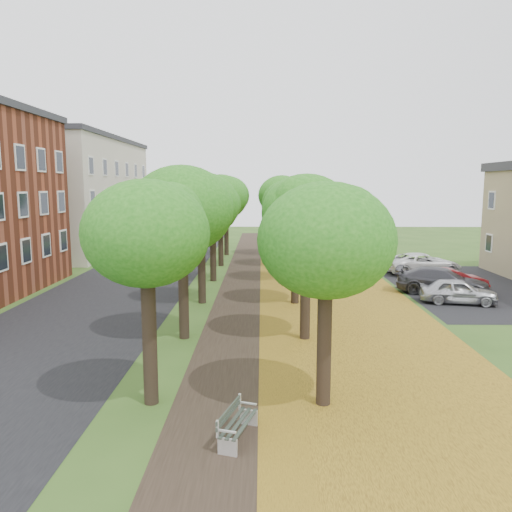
{
  "coord_description": "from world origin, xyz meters",
  "views": [
    {
      "loc": [
        0.88,
        -13.21,
        6.05
      ],
      "look_at": [
        0.59,
        11.7,
        2.5
      ],
      "focal_mm": 35.0,
      "sensor_mm": 36.0,
      "label": 1
    }
  ],
  "objects_px": {
    "car_silver": "(458,291)",
    "car_white": "(422,264)",
    "bench": "(237,423)",
    "car_grey": "(442,281)",
    "car_red": "(452,280)"
  },
  "relations": [
    {
      "from": "car_silver",
      "to": "car_white",
      "type": "bearing_deg",
      "value": 6.06
    },
    {
      "from": "bench",
      "to": "car_red",
      "type": "xyz_separation_m",
      "value": [
        11.51,
        17.03,
        0.24
      ]
    },
    {
      "from": "car_red",
      "to": "bench",
      "type": "bearing_deg",
      "value": 142.47
    },
    {
      "from": "car_grey",
      "to": "car_white",
      "type": "bearing_deg",
      "value": 13.34
    },
    {
      "from": "bench",
      "to": "car_white",
      "type": "bearing_deg",
      "value": -10.28
    },
    {
      "from": "car_silver",
      "to": "car_white",
      "type": "height_order",
      "value": "car_white"
    },
    {
      "from": "car_silver",
      "to": "car_grey",
      "type": "relative_size",
      "value": 0.75
    },
    {
      "from": "car_grey",
      "to": "car_silver",
      "type": "bearing_deg",
      "value": -158.53
    },
    {
      "from": "car_silver",
      "to": "car_white",
      "type": "relative_size",
      "value": 0.73
    },
    {
      "from": "car_red",
      "to": "car_silver",
      "type": "bearing_deg",
      "value": 161.72
    },
    {
      "from": "bench",
      "to": "car_silver",
      "type": "xyz_separation_m",
      "value": [
        10.71,
        14.02,
        0.24
      ]
    },
    {
      "from": "car_grey",
      "to": "bench",
      "type": "bearing_deg",
      "value": 168.14
    },
    {
      "from": "bench",
      "to": "car_grey",
      "type": "relative_size",
      "value": 0.34
    },
    {
      "from": "car_grey",
      "to": "car_white",
      "type": "relative_size",
      "value": 0.97
    },
    {
      "from": "car_red",
      "to": "car_grey",
      "type": "height_order",
      "value": "car_grey"
    }
  ]
}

